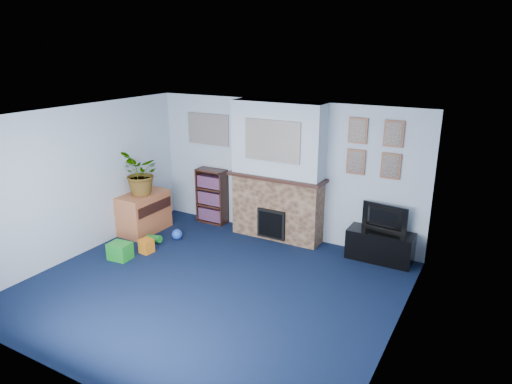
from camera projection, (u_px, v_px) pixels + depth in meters
The scene contains 26 objects.
floor at pixel (211, 287), 6.46m from camera, with size 5.00×4.50×0.01m, color #0D1835.
ceiling at pixel (206, 117), 5.73m from camera, with size 5.00×4.50×0.01m, color white.
wall_back at pixel (283, 169), 7.97m from camera, with size 5.00×0.04×2.40m, color #ADBED1.
wall_front at pixel (70, 278), 4.23m from camera, with size 5.00×0.04×2.40m, color #ADBED1.
wall_left at pixel (80, 181), 7.26m from camera, with size 0.04×4.50×2.40m, color #ADBED1.
wall_right at pixel (399, 245), 4.93m from camera, with size 0.04×4.50×2.40m, color #ADBED1.
chimney_breast at pixel (277, 173), 7.80m from camera, with size 1.72×0.50×2.40m.
collage_main at pixel (272, 141), 7.44m from camera, with size 1.00×0.03×0.68m, color gray.
collage_left at pixel (208, 129), 8.50m from camera, with size 0.90×0.03×0.58m, color gray.
portrait_tl at pixel (358, 131), 7.10m from camera, with size 0.30×0.03×0.40m, color brown.
portrait_tr at pixel (394, 134), 6.84m from camera, with size 0.30×0.03×0.40m, color brown.
portrait_bl at pixel (356, 162), 7.25m from camera, with size 0.30×0.03×0.40m, color brown.
portrait_br at pixel (391, 166), 7.00m from camera, with size 0.30×0.03×0.40m, color brown.
tv_stand at pixel (380, 247), 7.22m from camera, with size 1.02×0.43×0.48m, color black.
television at pixel (383, 219), 7.10m from camera, with size 0.73×0.10×0.42m, color black.
bookshelf at pixel (212, 197), 8.72m from camera, with size 0.58×0.28×1.05m.
sideboard at pixel (144, 213), 8.32m from camera, with size 0.52×0.93×0.72m, color #BB653C.
potted_plant at pixel (141, 173), 8.02m from camera, with size 0.72×0.62×0.80m, color #26661E.
mantel_clock at pixel (272, 171), 7.79m from camera, with size 0.11×0.06×0.15m, color gold.
mantel_candle at pixel (295, 174), 7.59m from camera, with size 0.05×0.05×0.16m, color #B2BFC6.
mantel_teddy at pixel (247, 168), 8.03m from camera, with size 0.14×0.14×0.14m, color gray.
mantel_can at pixel (311, 177), 7.46m from camera, with size 0.05×0.05×0.11m, color orange.
green_crate at pixel (120, 251), 7.28m from camera, with size 0.34×0.27×0.27m, color #198C26.
toy_ball at pixel (177, 234), 8.03m from camera, with size 0.19×0.19×0.19m, color blue.
toy_block at pixel (146, 246), 7.51m from camera, with size 0.19×0.19×0.24m, color orange.
toy_tube at pixel (154, 239), 7.91m from camera, with size 0.13×0.13×0.28m, color #198C26.
Camera 1 is at (3.36, -4.70, 3.25)m, focal length 32.00 mm.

